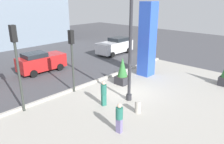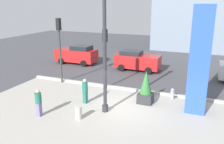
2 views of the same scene
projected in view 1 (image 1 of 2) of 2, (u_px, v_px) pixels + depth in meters
name	position (u px, v px, depth m)	size (l,w,h in m)	color
ground_plane	(90.00, 79.00, 18.27)	(60.00, 60.00, 0.00)	#47474C
plaza_pavement	(151.00, 101.00, 14.39)	(18.00, 10.00, 0.02)	#ADA89E
curb_strip	(97.00, 81.00, 17.67)	(18.00, 0.24, 0.16)	#B7B2A8
lamp_post	(130.00, 52.00, 13.49)	(0.44, 0.44, 6.66)	#2D2D33
art_pillar_blue	(147.00, 40.00, 18.26)	(1.11, 1.11, 6.12)	blue
potted_plant_by_pillar	(122.00, 72.00, 16.90)	(0.92, 0.92, 2.11)	#2D2D33
fire_hydrant	(122.00, 71.00, 18.96)	(0.36, 0.26, 0.75)	#99999E
concrete_bollard	(138.00, 107.00, 12.82)	(0.36, 0.36, 0.75)	#B2ADA3
traffic_light_far_side	(72.00, 51.00, 14.85)	(0.28, 0.42, 4.39)	#333833
traffic_light_corner	(16.00, 56.00, 12.05)	(0.28, 0.42, 5.06)	#333833
car_far_lane	(41.00, 62.00, 19.70)	(4.20, 2.03, 1.84)	red
car_passing_lane	(115.00, 46.00, 25.98)	(4.58, 2.13, 1.88)	silver
pedestrian_by_curb	(104.00, 92.00, 13.52)	(0.45, 0.45, 1.61)	#236656
pedestrian_on_sidewalk	(119.00, 117.00, 10.79)	(0.40, 0.40, 1.59)	slate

